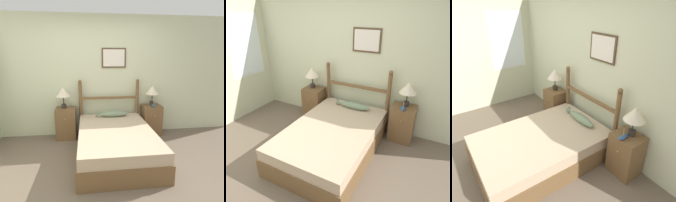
{
  "view_description": "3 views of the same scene",
  "coord_description": "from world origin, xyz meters",
  "views": [
    {
      "loc": [
        -0.26,
        -2.59,
        1.71
      ],
      "look_at": [
        0.2,
        0.99,
        0.89
      ],
      "focal_mm": 32.0,
      "sensor_mm": 36.0,
      "label": 1
    },
    {
      "loc": [
        1.55,
        -1.71,
        2.19
      ],
      "look_at": [
        0.16,
        0.94,
        0.78
      ],
      "focal_mm": 32.0,
      "sensor_mm": 36.0,
      "label": 2
    },
    {
      "loc": [
        2.45,
        -0.49,
        2.31
      ],
      "look_at": [
        0.2,
        1.08,
        0.91
      ],
      "focal_mm": 32.0,
      "sensor_mm": 36.0,
      "label": 3
    }
  ],
  "objects": [
    {
      "name": "nightstand_left",
      "position": [
        -0.7,
        1.49,
        0.33
      ],
      "size": [
        0.4,
        0.38,
        0.65
      ],
      "color": "brown",
      "rests_on": "ground_plane"
    },
    {
      "name": "wall_left",
      "position": [
        -2.13,
        0.02,
        1.28
      ],
      "size": [
        0.08,
        6.4,
        2.55
      ],
      "color": "beige",
      "rests_on": "ground_plane"
    },
    {
      "name": "model_boat",
      "position": [
        1.14,
        1.38,
        0.68
      ],
      "size": [
        0.07,
        0.18,
        0.16
      ],
      "color": "#335684",
      "rests_on": "nightstand_right"
    },
    {
      "name": "nightstand_right",
      "position": [
        1.15,
        1.49,
        0.33
      ],
      "size": [
        0.4,
        0.38,
        0.65
      ],
      "color": "brown",
      "rests_on": "ground_plane"
    },
    {
      "name": "bed",
      "position": [
        0.22,
        0.64,
        0.23
      ],
      "size": [
        1.3,
        1.98,
        0.47
      ],
      "color": "brown",
      "rests_on": "ground_plane"
    },
    {
      "name": "wall_back",
      "position": [
        0.0,
        1.73,
        1.28
      ],
      "size": [
        6.4,
        0.08,
        2.55
      ],
      "color": "beige",
      "rests_on": "ground_plane"
    },
    {
      "name": "ground_plane",
      "position": [
        0.0,
        0.0,
        0.0
      ],
      "size": [
        16.0,
        16.0,
        0.0
      ],
      "primitive_type": "plane",
      "color": "brown"
    },
    {
      "name": "table_lamp_left",
      "position": [
        -0.74,
        1.52,
        0.97
      ],
      "size": [
        0.29,
        0.29,
        0.43
      ],
      "color": "#2D2823",
      "rests_on": "nightstand_left"
    },
    {
      "name": "fish_pillow",
      "position": [
        0.26,
        1.37,
        0.53
      ],
      "size": [
        0.66,
        0.15,
        0.12
      ],
      "color": "gray",
      "rests_on": "bed"
    },
    {
      "name": "table_lamp_right",
      "position": [
        1.16,
        1.54,
        0.97
      ],
      "size": [
        0.29,
        0.29,
        0.43
      ],
      "color": "#2D2823",
      "rests_on": "nightstand_right"
    },
    {
      "name": "headboard",
      "position": [
        0.22,
        1.59,
        0.66
      ],
      "size": [
        1.31,
        0.08,
        1.22
      ],
      "color": "brown",
      "rests_on": "ground_plane"
    }
  ]
}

